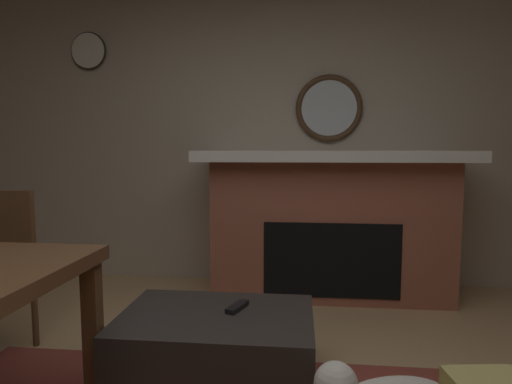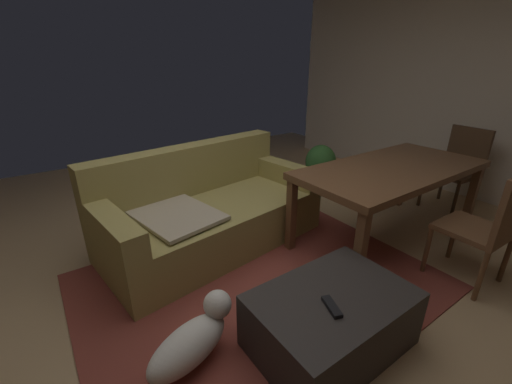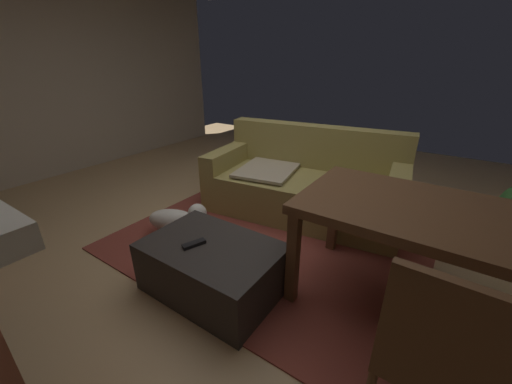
# 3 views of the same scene
# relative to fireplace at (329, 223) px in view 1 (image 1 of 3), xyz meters

# --- Properties ---
(wall_back_fireplace_side) EXTENTS (7.13, 0.12, 2.78)m
(wall_back_fireplace_side) POSITION_rel_fireplace_xyz_m (0.49, -0.38, 0.81)
(wall_back_fireplace_side) COLOR #B7A893
(wall_back_fireplace_side) RESTS_ON ground
(fireplace) EXTENTS (2.06, 0.76, 1.16)m
(fireplace) POSITION_rel_fireplace_xyz_m (0.00, 0.00, 0.00)
(fireplace) COLOR #9E5642
(fireplace) RESTS_ON ground
(round_wall_mirror) EXTENTS (0.56, 0.05, 0.56)m
(round_wall_mirror) POSITION_rel_fireplace_xyz_m (-0.00, -0.29, 0.93)
(round_wall_mirror) COLOR #4C331E
(ottoman_coffee_table) EXTENTS (0.93, 0.63, 0.38)m
(ottoman_coffee_table) POSITION_rel_fireplace_xyz_m (0.63, 1.44, -0.40)
(ottoman_coffee_table) COLOR #2D2826
(ottoman_coffee_table) RESTS_ON ground
(tv_remote) EXTENTS (0.10, 0.17, 0.02)m
(tv_remote) POSITION_rel_fireplace_xyz_m (0.54, 1.37, -0.20)
(tv_remote) COLOR black
(tv_remote) RESTS_ON ottoman_coffee_table
(wall_clock) EXTENTS (0.33, 0.03, 0.33)m
(wall_clock) POSITION_rel_fireplace_xyz_m (2.11, -0.29, 1.45)
(wall_clock) COLOR silver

